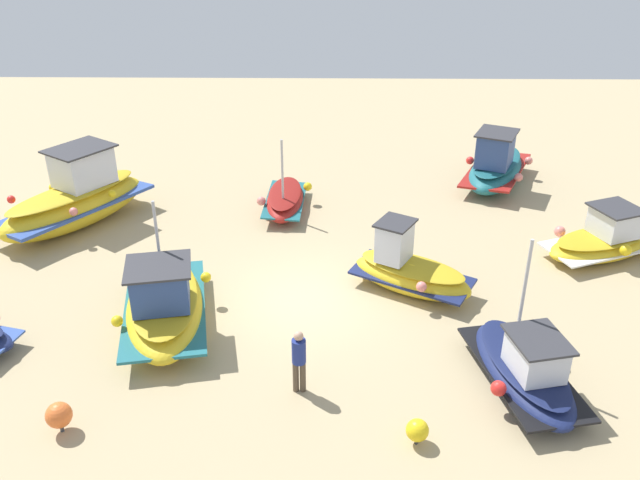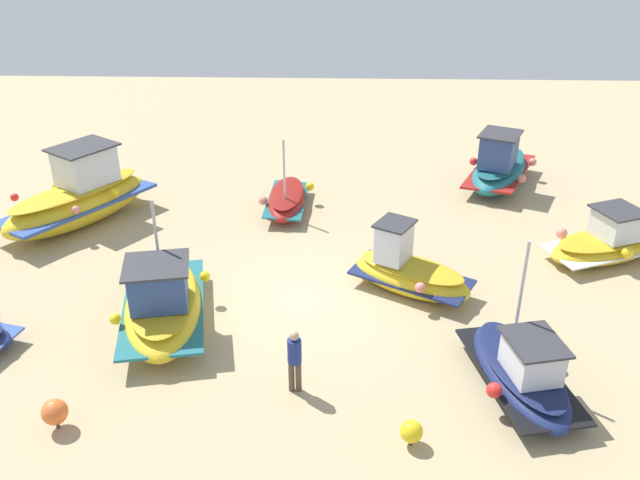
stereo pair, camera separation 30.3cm
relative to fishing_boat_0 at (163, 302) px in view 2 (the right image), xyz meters
The scene contains 11 objects.
ground_plane 3.78m from the fishing_boat_0, 160.09° to the right, with size 50.45×50.45×0.00m, color tan.
fishing_boat_0 is the anchor object (origin of this frame).
fishing_boat_1 7.77m from the fishing_boat_0, 110.27° to the right, with size 1.91×3.51×2.87m.
fishing_boat_2 14.51m from the fishing_boat_0, 137.61° to the right, with size 3.60×4.89×2.34m.
fishing_boat_3 6.82m from the fishing_boat_0, 163.93° to the right, with size 3.76×2.99×2.10m.
fishing_boat_4 7.37m from the fishing_boat_0, 54.15° to the right, with size 4.84×5.70×2.71m.
fishing_boat_5 13.46m from the fishing_boat_0, 162.65° to the right, with size 4.11×2.91×1.64m.
fishing_boat_6 9.07m from the fishing_boat_0, 165.06° to the left, with size 2.44×4.15×3.57m.
person_walking 4.44m from the fishing_boat_0, 144.89° to the left, with size 0.32×0.32×1.63m.
mooring_buoy_0 7.41m from the fishing_boat_0, 145.74° to the left, with size 0.48×0.48×0.60m.
mooring_buoy_1 4.16m from the fishing_boat_0, 70.81° to the left, with size 0.56×0.56×0.72m.
Camera 2 is at (-1.08, 15.78, 10.16)m, focal length 37.45 mm.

